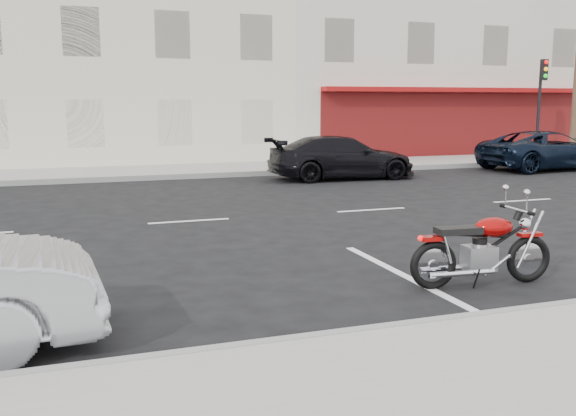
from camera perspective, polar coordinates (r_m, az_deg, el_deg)
name	(u,v)px	position (r m, az deg, el deg)	size (l,w,h in m)	color
ground	(285,215)	(13.30, -0.30, -0.65)	(120.00, 120.00, 0.00)	black
sidewalk_far	(39,176)	(21.21, -21.25, 2.69)	(80.00, 3.40, 0.15)	gray
curb_far	(37,182)	(19.52, -21.39, 2.17)	(80.00, 0.12, 0.16)	gray
bldg_cream	(112,19)	(28.97, -15.34, 15.89)	(12.00, 12.00, 11.50)	beige
bldg_corner	(389,20)	(32.73, 8.95, 16.21)	(14.00, 12.00, 12.50)	beige
traffic_light	(541,96)	(27.29, 21.55, 9.26)	(0.26, 0.30, 3.80)	black
fire_hydrant	(503,148)	(26.53, 18.59, 5.06)	(0.20, 0.20, 0.72)	beige
motorcycle	(531,248)	(8.91, 20.76, -3.37)	(1.97, 0.65, 0.99)	black
suv_far	(547,150)	(23.95, 22.01, 4.78)	(2.23, 4.83, 1.34)	black
car_far	(342,157)	(19.62, 4.80, 4.50)	(1.83, 4.51, 1.31)	black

